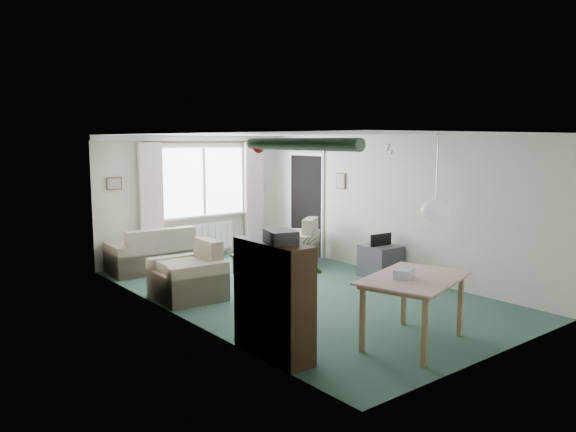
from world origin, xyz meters
TOP-DOWN VIEW (x-y plane):
  - ground at (0.00, 0.00)m, footprint 6.50×6.50m
  - window at (0.20, 3.23)m, footprint 1.80×0.03m
  - curtain_rod at (0.20, 3.15)m, footprint 2.60×0.03m
  - curtain_left at (-0.95, 3.13)m, footprint 0.45×0.08m
  - curtain_right at (1.35, 3.13)m, footprint 0.45×0.08m
  - radiator at (0.20, 3.19)m, footprint 1.20×0.10m
  - doorway at (1.99, 2.20)m, footprint 0.03×0.95m
  - pendant_lamp at (0.20, -2.30)m, footprint 0.36×0.36m
  - tinsel_garland at (-1.92, -2.30)m, footprint 1.60×1.60m
  - bauble_cluster_a at (1.30, 0.90)m, footprint 0.20×0.20m
  - bauble_cluster_b at (1.60, -0.30)m, footprint 0.20×0.20m
  - wall_picture_back at (-1.60, 3.23)m, footprint 0.28×0.03m
  - wall_picture_right at (1.98, 1.20)m, footprint 0.03×0.24m
  - sofa at (-1.10, 2.75)m, footprint 1.62×0.93m
  - armchair_corner at (1.21, 1.72)m, footprint 1.32×1.31m
  - armchair_left at (-1.50, 0.78)m, footprint 0.95×1.00m
  - coffee_table at (0.18, 1.42)m, footprint 0.81×0.49m
  - photo_frame at (0.17, 1.39)m, footprint 0.12×0.05m
  - bookshelf at (-1.84, -1.77)m, footprint 0.35×1.03m
  - hifi_box at (-1.84, -1.90)m, footprint 0.37×0.42m
  - houseplant at (-1.65, -1.93)m, footprint 0.73×0.73m
  - dining_table at (-0.37, -2.46)m, footprint 1.40×1.13m
  - gift_box at (-0.49, -2.41)m, footprint 0.30×0.27m
  - tv_cube at (1.70, -0.09)m, footprint 0.57×0.62m
  - pet_bed at (0.43, 1.09)m, footprint 0.74×0.74m

SIDE VIEW (x-z plane):
  - ground at x=0.00m, z-range 0.00..0.00m
  - pet_bed at x=0.43m, z-range 0.00..0.14m
  - coffee_table at x=0.18m, z-range 0.00..0.35m
  - tv_cube at x=1.70m, z-range 0.00..0.54m
  - dining_table at x=-0.37m, z-range 0.00..0.76m
  - sofa at x=-1.10m, z-range 0.00..0.79m
  - radiator at x=0.20m, z-range 0.12..0.68m
  - armchair_left at x=-1.50m, z-range 0.00..0.85m
  - photo_frame at x=0.17m, z-range 0.35..0.51m
  - armchair_corner at x=1.21m, z-range 0.00..0.86m
  - bookshelf at x=-1.84m, z-range 0.00..1.26m
  - houseplant at x=-1.65m, z-range 0.00..1.38m
  - gift_box at x=-0.49m, z-range 0.76..0.88m
  - doorway at x=1.99m, z-range 0.00..2.00m
  - curtain_left at x=-0.95m, z-range 0.27..2.27m
  - curtain_right at x=1.35m, z-range 0.27..2.27m
  - hifi_box at x=-1.84m, z-range 1.26..1.40m
  - pendant_lamp at x=0.20m, z-range 1.30..1.66m
  - window at x=0.20m, z-range 0.85..2.15m
  - wall_picture_back at x=-1.60m, z-range 1.44..1.66m
  - wall_picture_right at x=1.98m, z-range 1.40..1.70m
  - bauble_cluster_a at x=1.30m, z-range 2.12..2.32m
  - bauble_cluster_b at x=1.60m, z-range 2.12..2.32m
  - curtain_rod at x=0.20m, z-range 2.25..2.29m
  - tinsel_garland at x=-1.92m, z-range 2.22..2.34m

